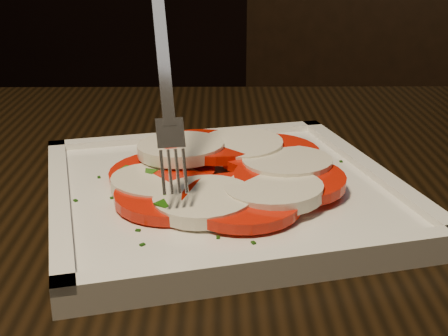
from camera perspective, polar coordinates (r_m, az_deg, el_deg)
table at (r=0.57m, az=-2.66°, el=-11.64°), size 1.30×0.95×0.75m
chair at (r=1.29m, az=9.56°, el=1.13°), size 0.51×0.51×0.93m
plate at (r=0.51m, az=-0.00°, el=-2.36°), size 0.36×0.36×0.01m
caprese_salad at (r=0.50m, az=0.00°, el=-0.42°), size 0.21×0.22×0.03m
fork at (r=0.47m, az=-5.65°, el=9.05°), size 0.07×0.11×0.15m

